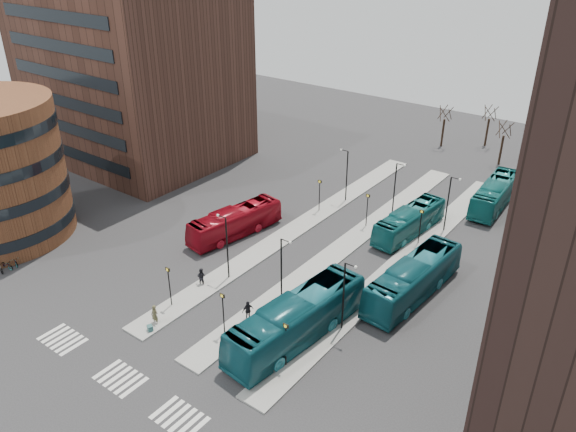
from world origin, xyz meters
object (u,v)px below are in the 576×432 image
Objects in this scene: teal_bus_c at (414,279)px; commuter_b at (248,311)px; red_bus at (235,222)px; commuter_c at (262,321)px; teal_bus_b at (410,221)px; commuter_a at (201,277)px; bicycle_near at (6,265)px; teal_bus_d at (495,194)px; bicycle_far at (14,261)px; teal_bus_a at (297,319)px; traveller at (155,315)px; suitcase at (150,329)px.

commuter_b is (-9.10, -11.06, -0.83)m from teal_bus_c.
red_bus is at bearing 64.52° from commuter_b.
teal_bus_b is at bearing -158.93° from commuter_c.
teal_bus_b reaches higher than commuter_b.
commuter_a is at bearing -57.45° from red_bus.
bicycle_near is (-12.72, -17.67, -1.05)m from red_bus.
teal_bus_c is at bearing -20.63° from commuter_b.
teal_bus_d is 50.55m from bicycle_far.
teal_bus_a is 28.44m from bicycle_far.
commuter_c is at bearing -105.50° from teal_bus_d.
teal_bus_c is 6.88× the size of traveller.
traveller is (4.64, -14.82, -0.60)m from red_bus.
teal_bus_c reaches higher than teal_bus_d.
bicycle_far is (-12.72, -16.83, -1.04)m from red_bus.
teal_bus_a is 20.36m from teal_bus_b.
bicycle_far is at bearing -47.21° from commuter_c.
commuter_c is at bearing 63.32° from suitcase.
teal_bus_d is 6.31× the size of traveller.
commuter_c is (8.20, -1.50, -0.10)m from commuter_a.
commuter_b is at bearing -62.60° from bicycle_far.
commuter_a is at bearing -72.96° from commuter_c.
teal_bus_b is 0.86× the size of teal_bus_c.
commuter_a reaches higher than bicycle_near.
teal_bus_d is 7.63× the size of commuter_c.
traveller is 8.59m from commuter_c.
teal_bus_c is at bearing 41.85° from traveller.
traveller is at bearing -62.86° from red_bus.
commuter_c is (6.78, 5.63, 0.44)m from suitcase.
suitcase is at bearing 157.27° from commuter_b.
traveller reaches higher than commuter_c.
teal_bus_b is 0.93× the size of teal_bus_d.
teal_bus_c is 21.67m from traveller.
commuter_c is (1.64, -0.17, -0.14)m from commuter_b.
traveller is 1.21× the size of commuter_c.
teal_bus_c is 8.32× the size of commuter_c.
commuter_c is (-7.16, -32.63, -0.83)m from teal_bus_d.
bicycle_near is (-22.89, -7.76, -0.44)m from commuter_b.
bicycle_far is at bearing -152.83° from suitcase.
bicycle_far is (-26.87, -27.75, -1.01)m from teal_bus_b.
suitcase is 7.77m from commuter_b.
teal_bus_b reaches higher than commuter_a.
bicycle_near is 0.85m from bicycle_far.
bicycle_near is at bearing -127.84° from teal_bus_b.
commuter_b is at bearing -125.49° from teal_bus_c.
bicycle_near is (-16.33, -9.09, -0.39)m from commuter_a.
teal_bus_d reaches higher than red_bus.
suitcase is 40.74m from teal_bus_d.
teal_bus_d reaches higher than commuter_c.
teal_bus_a is 11.46m from traveller.
traveller is at bearing 79.54° from commuter_a.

